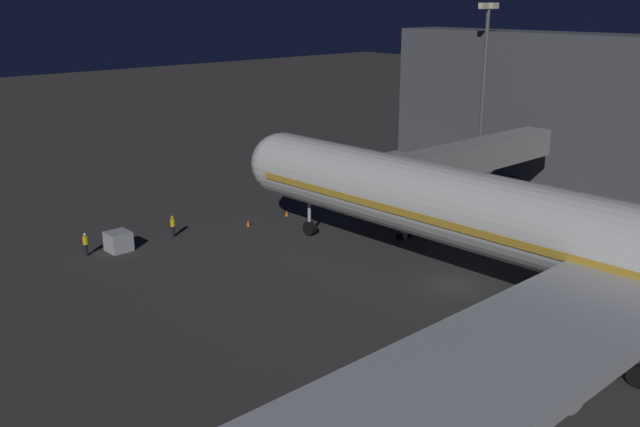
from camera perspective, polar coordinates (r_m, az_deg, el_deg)
ground_plane at (r=50.56m, az=10.66°, el=-5.62°), size 320.00×320.00×0.00m
airliner_at_gate at (r=43.20m, az=24.12°, el=-3.07°), size 57.21×66.49×18.28m
jet_bridge at (r=63.36m, az=11.04°, el=4.20°), size 22.72×3.40×7.09m
apron_floodlight_mast at (r=77.34m, az=12.92°, el=10.22°), size 2.90×0.50×18.60m
baggage_container_near_belt at (r=58.21m, az=-15.76°, el=-2.14°), size 1.74×1.73×1.55m
ground_crew_near_nose_gear at (r=60.44m, az=-11.65°, el=-0.92°), size 0.40×0.40×1.83m
ground_crew_under_port_wing at (r=57.69m, az=-18.18°, el=-2.27°), size 0.40×0.40×1.85m
traffic_cone_nose_port at (r=65.15m, az=-2.67°, el=0.04°), size 0.36×0.36×0.55m
traffic_cone_nose_starboard at (r=62.52m, az=-5.74°, el=-0.76°), size 0.36×0.36×0.55m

